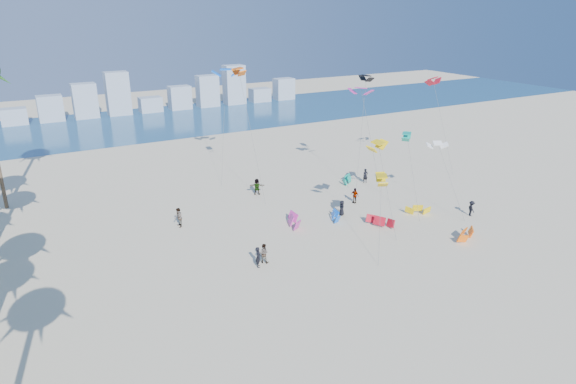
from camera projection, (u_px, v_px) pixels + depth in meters
ground at (369, 342)px, 31.80m from camera, size 220.00×220.00×0.00m
ocean at (124, 125)px, 90.85m from camera, size 220.00×220.00×0.00m
kitesurfer_near at (258, 257)px, 40.79m from camera, size 0.67×0.77×1.77m
kitesurfer_mid at (264, 253)px, 41.48m from camera, size 1.04×1.03×1.70m
kitesurfers_far at (305, 199)px, 53.27m from camera, size 27.78×17.49×1.93m
grounded_kites at (367, 214)px, 50.39m from camera, size 15.51×20.09×1.02m
flying_kites at (345, 102)px, 52.73m from camera, size 27.41×29.76×14.66m
distant_skyline at (105, 100)px, 97.44m from camera, size 85.00×3.00×8.40m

